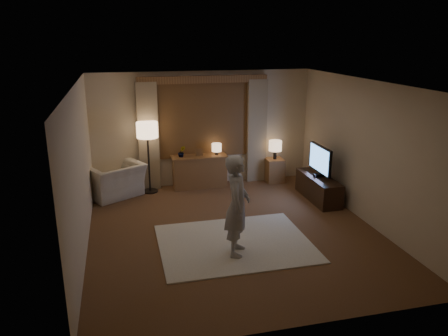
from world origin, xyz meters
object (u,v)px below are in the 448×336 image
object	(u,v)px
sideboard	(200,172)
side_table	(274,170)
armchair	(114,180)
tv_stand	(318,188)
person	(237,205)

from	to	relation	value
sideboard	side_table	xyz separation A→B (m)	(1.79, -0.05, -0.07)
sideboard	armchair	size ratio (longest dim) A/B	1.07
armchair	side_table	distance (m)	3.69
sideboard	tv_stand	distance (m)	2.68
side_table	person	bearing A→B (deg)	-119.09
side_table	sideboard	bearing A→B (deg)	178.40
armchair	tv_stand	bearing A→B (deg)	133.69
sideboard	tv_stand	world-z (taller)	sideboard
sideboard	person	xyz separation A→B (m)	(-0.02, -3.31, 0.48)
armchair	side_table	size ratio (longest dim) A/B	2.00
person	armchair	bearing A→B (deg)	51.45
armchair	person	size ratio (longest dim) A/B	0.69
tv_stand	side_table	bearing A→B (deg)	110.84
tv_stand	person	size ratio (longest dim) A/B	0.87
tv_stand	person	world-z (taller)	person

